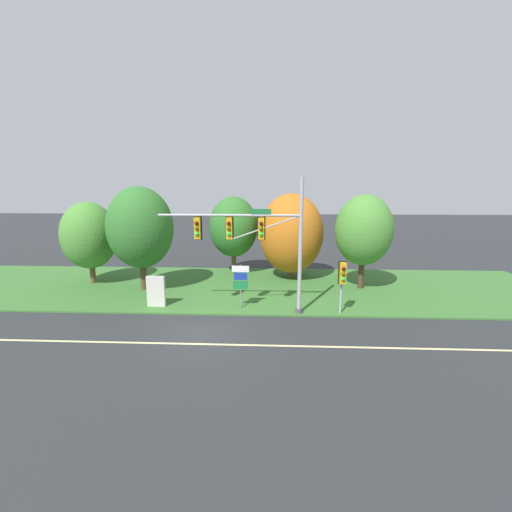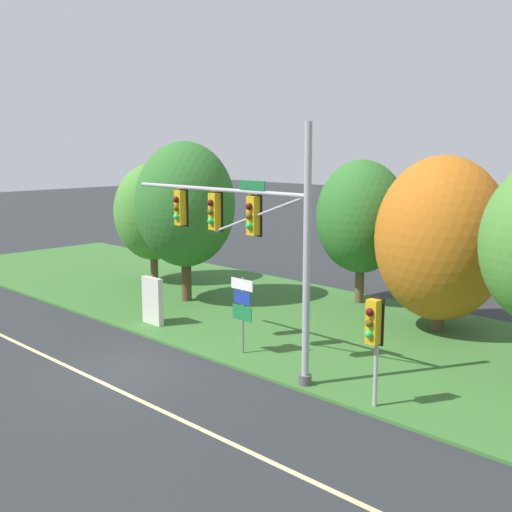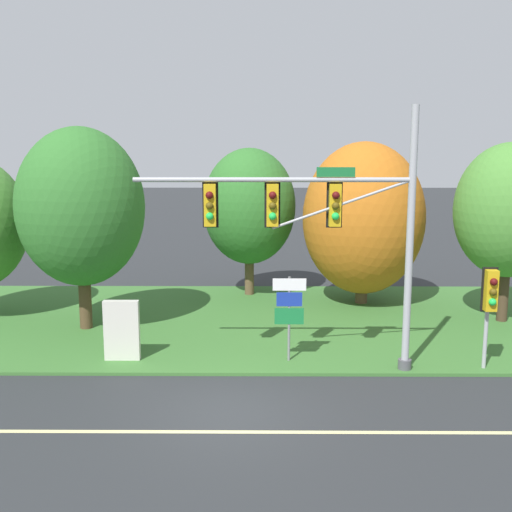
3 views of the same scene
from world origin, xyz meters
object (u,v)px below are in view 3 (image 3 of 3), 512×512
at_px(traffic_signal_mast, 326,220).
at_px(tree_mid_verge, 363,219).
at_px(route_sign_post, 289,307).
at_px(tree_tall_centre, 509,211).
at_px(info_kiosk, 122,331).
at_px(tree_left_of_mast, 81,207).
at_px(tree_behind_signpost, 249,207).
at_px(pedestrian_signal_near_kerb, 490,297).

bearing_deg(traffic_signal_mast, tree_mid_verge, 73.58).
bearing_deg(route_sign_post, tree_mid_verge, 65.16).
bearing_deg(traffic_signal_mast, tree_tall_centre, 35.99).
distance_m(tree_tall_centre, info_kiosk, 14.66).
bearing_deg(tree_mid_verge, tree_tall_centre, -29.03).
bearing_deg(tree_left_of_mast, tree_tall_centre, 3.90).
height_order(traffic_signal_mast, tree_behind_signpost, traffic_signal_mast).
relative_size(tree_tall_centre, info_kiosk, 3.55).
bearing_deg(pedestrian_signal_near_kerb, route_sign_post, 172.39).
relative_size(traffic_signal_mast, pedestrian_signal_near_kerb, 2.63).
relative_size(traffic_signal_mast, tree_behind_signpost, 1.27).
distance_m(tree_left_of_mast, tree_behind_signpost, 7.97).
bearing_deg(route_sign_post, traffic_signal_mast, -36.02).
bearing_deg(traffic_signal_mast, tree_behind_signpost, 104.07).
bearing_deg(info_kiosk, pedestrian_signal_near_kerb, -4.34).
xyz_separation_m(pedestrian_signal_near_kerb, tree_behind_signpost, (-7.26, 9.62, 1.67)).
xyz_separation_m(tree_behind_signpost, tree_mid_verge, (4.77, -1.51, -0.34)).
height_order(route_sign_post, tree_behind_signpost, tree_behind_signpost).
bearing_deg(route_sign_post, info_kiosk, 179.37).
distance_m(tree_behind_signpost, info_kiosk, 10.04).
xyz_separation_m(tree_mid_verge, tree_tall_centre, (4.95, -2.74, 0.63)).
xyz_separation_m(tree_left_of_mast, tree_mid_verge, (10.68, 3.81, -0.85)).
bearing_deg(tree_left_of_mast, info_kiosk, -59.05).
xyz_separation_m(tree_behind_signpost, info_kiosk, (-3.83, -8.78, -2.99)).
xyz_separation_m(tree_tall_centre, info_kiosk, (-13.55, -4.52, -3.28)).
bearing_deg(tree_tall_centre, info_kiosk, -161.55).
height_order(traffic_signal_mast, info_kiosk, traffic_signal_mast).
xyz_separation_m(route_sign_post, tree_mid_verge, (3.39, 7.32, 1.87)).
bearing_deg(info_kiosk, tree_mid_verge, 40.17).
bearing_deg(pedestrian_signal_near_kerb, info_kiosk, 175.66).
distance_m(traffic_signal_mast, tree_left_of_mast, 9.33).
distance_m(traffic_signal_mast, pedestrian_signal_near_kerb, 5.36).
relative_size(tree_mid_verge, info_kiosk, 3.56).
relative_size(route_sign_post, tree_mid_verge, 0.40).
xyz_separation_m(traffic_signal_mast, route_sign_post, (-1.01, 0.74, -2.78)).
height_order(route_sign_post, tree_mid_verge, tree_mid_verge).
height_order(traffic_signal_mast, route_sign_post, traffic_signal_mast).
bearing_deg(tree_left_of_mast, traffic_signal_mast, -27.10).
distance_m(traffic_signal_mast, route_sign_post, 3.05).
bearing_deg(tree_mid_verge, tree_left_of_mast, -160.36).
bearing_deg(tree_behind_signpost, traffic_signal_mast, -75.93).
xyz_separation_m(route_sign_post, tree_behind_signpost, (-1.39, 8.84, 2.20)).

